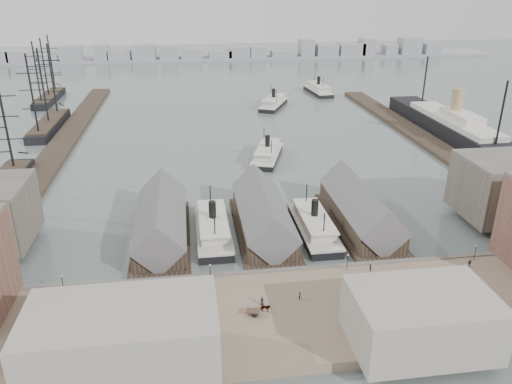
{
  "coord_description": "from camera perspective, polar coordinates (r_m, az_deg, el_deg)",
  "views": [
    {
      "loc": [
        -18.05,
        -97.78,
        60.6
      ],
      "look_at": [
        0.0,
        30.0,
        6.0
      ],
      "focal_mm": 35.0,
      "sensor_mm": 36.0,
      "label": 1
    }
  ],
  "objects": [
    {
      "name": "ocean_steamer",
      "position": [
        225.71,
        21.62,
        6.9
      ],
      "size": [
        14.05,
        102.66,
        20.53
      ],
      "color": "black",
      "rests_on": "ground"
    },
    {
      "name": "sailing_ship_far",
      "position": [
        299.18,
        -22.57,
        10.0
      ],
      "size": [
        8.14,
        45.22,
        33.46
      ],
      "color": "black",
      "rests_on": "ground"
    },
    {
      "name": "street_bldg_center",
      "position": [
        93.0,
        18.36,
        -13.63
      ],
      "size": [
        24.0,
        16.0,
        10.0
      ],
      "primitive_type": "cube",
      "color": "gray",
      "rests_on": "quay"
    },
    {
      "name": "ferry_open_far",
      "position": [
        299.32,
        7.13,
        11.56
      ],
      "size": [
        11.61,
        30.34,
        10.59
      ],
      "rotation": [
        0.0,
        0.0,
        0.09
      ],
      "color": "black",
      "rests_on": "ground"
    },
    {
      "name": "pedestrian_5",
      "position": [
        101.82,
        5.03,
        -11.72
      ],
      "size": [
        0.6,
        0.72,
        1.71
      ],
      "primitive_type": "imported",
      "rotation": [
        0.0,
        0.0,
        1.32
      ],
      "color": "black",
      "rests_on": "quay"
    },
    {
      "name": "horse_cart_right",
      "position": [
        102.47,
        12.29,
        -11.97
      ],
      "size": [
        4.9,
        3.09,
        1.73
      ],
      "rotation": [
        0.0,
        0.0,
        1.92
      ],
      "color": "black",
      "rests_on": "quay"
    },
    {
      "name": "pedestrian_1",
      "position": [
        102.23,
        -23.05,
        -13.56
      ],
      "size": [
        1.1,
        1.07,
        1.79
      ],
      "primitive_type": "imported",
      "rotation": [
        0.0,
        0.0,
        3.82
      ],
      "color": "black",
      "rests_on": "quay"
    },
    {
      "name": "lamp_post_near_w",
      "position": [
        106.65,
        -5.27,
        -8.78
      ],
      "size": [
        0.44,
        0.44,
        3.92
      ],
      "color": "black",
      "rests_on": "quay"
    },
    {
      "name": "seawall",
      "position": [
        111.5,
        2.56,
        -9.31
      ],
      "size": [
        180.0,
        1.2,
        2.3
      ],
      "primitive_type": "cube",
      "color": "#59544C",
      "rests_on": "ground"
    },
    {
      "name": "pedestrian_2",
      "position": [
        104.57,
        -10.87,
        -11.08
      ],
      "size": [
        1.15,
        1.22,
        1.66
      ],
      "primitive_type": "imported",
      "rotation": [
        0.0,
        0.0,
        0.89
      ],
      "color": "black",
      "rests_on": "quay"
    },
    {
      "name": "far_shore",
      "position": [
        435.92,
        -6.09,
        15.34
      ],
      "size": [
        500.0,
        40.0,
        15.72
      ],
      "color": "gray",
      "rests_on": "ground"
    },
    {
      "name": "horse_cart_center",
      "position": [
        97.82,
        0.68,
        -13.26
      ],
      "size": [
        5.03,
        2.55,
        1.68
      ],
      "rotation": [
        0.0,
        0.0,
        1.28
      ],
      "color": "black",
      "rests_on": "quay"
    },
    {
      "name": "ferry_open_mid",
      "position": [
        263.57,
        2.01,
        10.16
      ],
      "size": [
        19.82,
        29.69,
        10.26
      ],
      "rotation": [
        0.0,
        0.0,
        -0.43
      ],
      "color": "black",
      "rests_on": "ground"
    },
    {
      "name": "lamp_post_near_e",
      "position": [
        111.61,
        10.43,
        -7.54
      ],
      "size": [
        0.44,
        0.44,
        3.92
      ],
      "color": "black",
      "rests_on": "quay"
    },
    {
      "name": "ferry_open_near",
      "position": [
        183.89,
        1.31,
        4.43
      ],
      "size": [
        16.13,
        28.35,
        9.7
      ],
      "rotation": [
        0.0,
        0.0,
        -0.31
      ],
      "color": "black",
      "rests_on": "ground"
    },
    {
      "name": "ferry_shed_center",
      "position": [
        128.86,
        0.82,
        -2.81
      ],
      "size": [
        14.0,
        42.0,
        12.6
      ],
      "color": "#2D231C",
      "rests_on": "ground"
    },
    {
      "name": "lamp_post_far_e",
      "position": [
        123.86,
        23.81,
        -6.03
      ],
      "size": [
        0.44,
        0.44,
        3.92
      ],
      "color": "black",
      "rests_on": "quay"
    },
    {
      "name": "ferry_shed_west",
      "position": [
        127.84,
        -10.8,
        -3.47
      ],
      "size": [
        14.0,
        42.0,
        12.6
      ],
      "color": "#2D231C",
      "rests_on": "ground"
    },
    {
      "name": "pedestrian_6",
      "position": [
        113.13,
        12.89,
        -8.43
      ],
      "size": [
        1.01,
        0.98,
        1.64
      ],
      "primitive_type": "imported",
      "rotation": [
        0.0,
        0.0,
        3.83
      ],
      "color": "black",
      "rests_on": "quay"
    },
    {
      "name": "lamp_post_far_w",
      "position": [
        109.96,
        -21.28,
        -9.38
      ],
      "size": [
        0.44,
        0.44,
        3.92
      ],
      "color": "black",
      "rests_on": "quay"
    },
    {
      "name": "horse_cart_left",
      "position": [
        101.64,
        -18.04,
        -13.04
      ],
      "size": [
        4.73,
        1.9,
        1.53
      ],
      "rotation": [
        0.0,
        0.0,
        1.45
      ],
      "color": "black",
      "rests_on": "quay"
    },
    {
      "name": "east_wharf",
      "position": [
        219.24,
        18.4,
        5.92
      ],
      "size": [
        10.0,
        180.0,
        1.6
      ],
      "primitive_type": "cube",
      "color": "#2D231C",
      "rests_on": "ground"
    },
    {
      "name": "ground",
      "position": [
        116.45,
        2.09,
        -8.44
      ],
      "size": [
        900.0,
        900.0,
        0.0
      ],
      "primitive_type": "plane",
      "color": "#515E5C",
      "rests_on": "ground"
    },
    {
      "name": "pedestrian_4",
      "position": [
        99.87,
        0.7,
        -12.37
      ],
      "size": [
        0.87,
        0.57,
        1.78
      ],
      "primitive_type": "imported",
      "rotation": [
        0.0,
        0.0,
        3.14
      ],
      "color": "black",
      "rests_on": "quay"
    },
    {
      "name": "pedestrian_8",
      "position": [
        121.51,
        23.23,
        -7.48
      ],
      "size": [
        1.1,
        0.56,
        1.81
      ],
      "primitive_type": "imported",
      "rotation": [
        0.0,
        0.0,
        6.17
      ],
      "color": "black",
      "rests_on": "quay"
    },
    {
      "name": "quay",
      "position": [
        99.64,
        4.15,
        -13.88
      ],
      "size": [
        180.0,
        30.0,
        2.0
      ],
      "primitive_type": "cube",
      "color": "#796551",
      "rests_on": "ground"
    },
    {
      "name": "ferry_docked_east",
      "position": [
        130.36,
        6.63,
        -3.77
      ],
      "size": [
        8.43,
        28.09,
        10.03
      ],
      "color": "black",
      "rests_on": "ground"
    },
    {
      "name": "pedestrian_0",
      "position": [
        110.96,
        -26.34,
        -11.13
      ],
      "size": [
        0.69,
        0.55,
        1.73
      ],
      "primitive_type": "imported",
      "rotation": [
        0.0,
        0.0,
        6.13
      ],
      "color": "black",
      "rests_on": "quay"
    },
    {
      "name": "street_bldg_west",
      "position": [
        85.07,
        -14.92,
        -16.18
      ],
      "size": [
        30.0,
        16.0,
        12.0
      ],
      "primitive_type": "cube",
      "color": "gray",
      "rests_on": "quay"
    },
    {
      "name": "west_wharf",
      "position": [
        212.58,
        -21.36,
        5.0
      ],
      "size": [
        10.0,
        220.0,
        1.6
      ],
      "primitive_type": "cube",
      "color": "#2D231C",
      "rests_on": "ground"
    },
    {
      "name": "sailing_ship_mid",
      "position": [
        241.17,
        -22.58,
        7.24
      ],
      "size": [
        8.5,
        49.09,
        34.93
      ],
      "color": "black",
      "rests_on": "ground"
    },
    {
      "name": "ferry_docked_west",
      "position": [
        128.65,
        -4.93,
        -4.06
      ],
      "size": [
        8.6,
        28.65,
        10.23
      ],
      "color": "black",
      "rests_on": "ground"
    },
    {
      "name": "ferry_shed_east",
      "position": [
        134.98,
        11.8,
        -2.08
      ],
      "size": [
        14.0,
        42.0,
        12.6
      ],
      "color": "#2D231C",
      "rests_on": "ground"
    },
    {
      "name": "pedestrian_3",
      "position": [
        91.09,
        -9.49,
        -16.79
      ],
      "size": [
        0.9,
        1.05,
        1.69
      ],
      "primitive_type": "imported",
      "rotation": [
        0.0,
        0.0,
        4.11
      ],
      "color": "black",
      "rests_on": "quay"
    },
    {
      "name": "pedestrian_7",
      "position": [
        108.73,
        24.82,
        -11.54
      ],
      "size": [
        1.23,
        0.79,
        1.8
      ],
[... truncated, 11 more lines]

